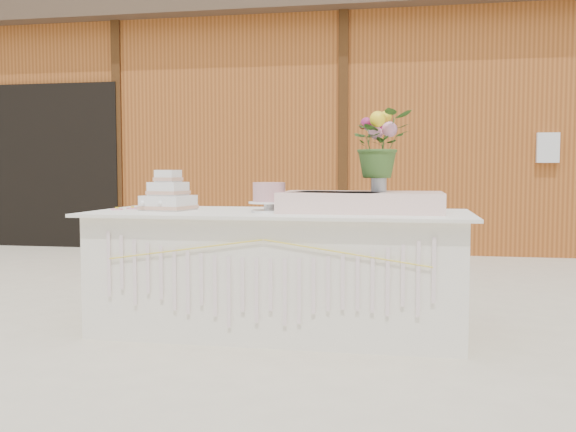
% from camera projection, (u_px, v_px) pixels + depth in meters
% --- Properties ---
extents(ground, '(80.00, 80.00, 0.00)m').
position_uv_depth(ground, '(279.00, 330.00, 4.14)').
color(ground, beige).
rests_on(ground, ground).
extents(barn, '(12.60, 4.60, 3.30)m').
position_uv_depth(barn, '(356.00, 129.00, 9.90)').
color(barn, '#A05621').
rests_on(barn, ground).
extents(cake_table, '(2.40, 1.00, 0.77)m').
position_uv_depth(cake_table, '(279.00, 271.00, 4.10)').
color(cake_table, silver).
rests_on(cake_table, ground).
extents(wedding_cake, '(0.34, 0.34, 0.26)m').
position_uv_depth(wedding_cake, '(168.00, 197.00, 4.21)').
color(wedding_cake, white).
rests_on(wedding_cake, cake_table).
extents(pink_cake_stand, '(0.26, 0.26, 0.19)m').
position_uv_depth(pink_cake_stand, '(269.00, 196.00, 4.00)').
color(pink_cake_stand, white).
rests_on(pink_cake_stand, cake_table).
extents(satin_runner, '(1.00, 0.58, 0.13)m').
position_uv_depth(satin_runner, '(362.00, 202.00, 4.02)').
color(satin_runner, '#F5CEC5').
rests_on(satin_runner, cake_table).
extents(flower_vase, '(0.10, 0.10, 0.14)m').
position_uv_depth(flower_vase, '(379.00, 181.00, 4.02)').
color(flower_vase, '#B6B6BB').
rests_on(flower_vase, satin_runner).
extents(bouquet, '(0.50, 0.48, 0.42)m').
position_uv_depth(bouquet, '(379.00, 136.00, 4.00)').
color(bouquet, '#385E25').
rests_on(bouquet, flower_vase).
extents(loose_flowers, '(0.26, 0.42, 0.02)m').
position_uv_depth(loose_flowers, '(134.00, 208.00, 4.33)').
color(loose_flowers, pink).
rests_on(loose_flowers, cake_table).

